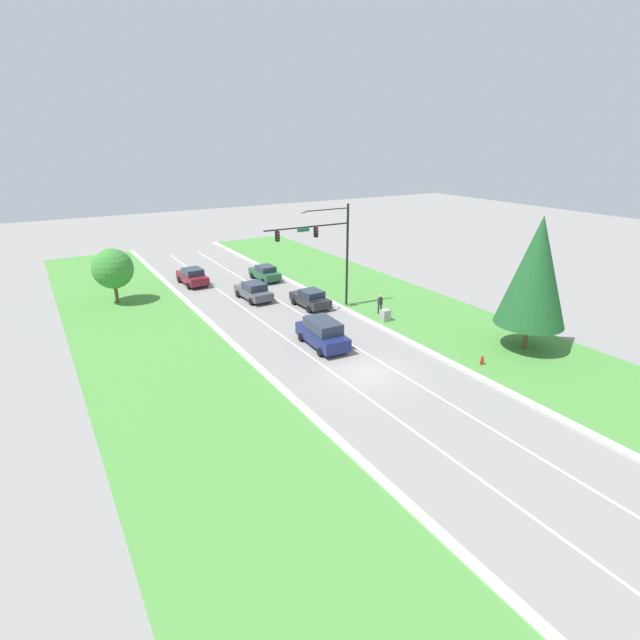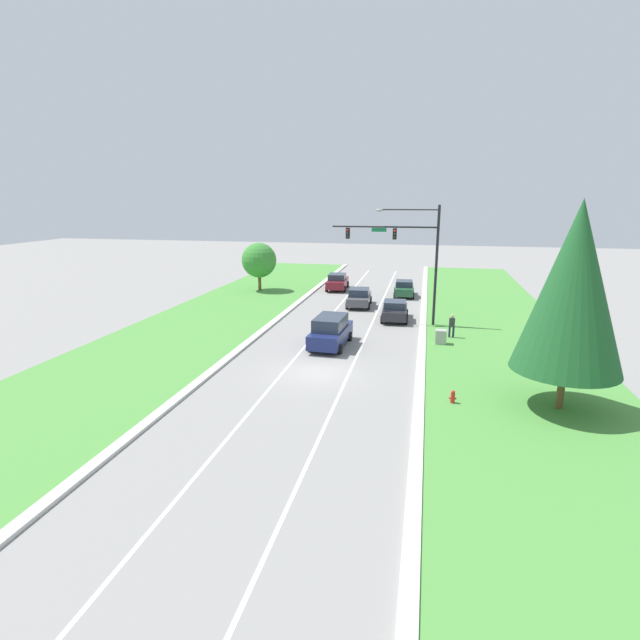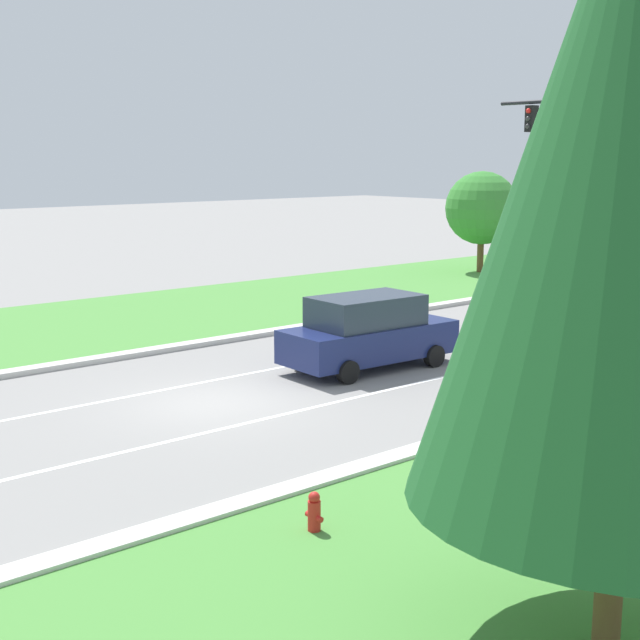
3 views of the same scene
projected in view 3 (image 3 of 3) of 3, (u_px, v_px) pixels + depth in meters
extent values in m
plane|color=gray|center=(214.00, 403.00, 20.83)|extent=(160.00, 160.00, 0.00)
cube|color=beige|center=(383.00, 462.00, 16.58)|extent=(0.50, 90.00, 0.15)
cube|color=beige|center=(102.00, 359.00, 25.05)|extent=(0.50, 90.00, 0.15)
cube|color=#4C8E3D|center=(27.00, 332.00, 28.99)|extent=(10.00, 90.00, 0.08)
cube|color=white|center=(174.00, 388.00, 22.18)|extent=(0.14, 81.00, 0.01)
cube|color=white|center=(260.00, 420.00, 19.48)|extent=(0.14, 81.00, 0.01)
cylinder|color=black|center=(611.00, 98.00, 25.27)|extent=(7.77, 0.12, 0.12)
cube|color=#147042|center=(599.00, 106.00, 25.60)|extent=(1.10, 0.04, 0.28)
ellipsoid|color=gray|center=(602.00, 55.00, 25.35)|extent=(0.56, 0.28, 0.20)
cube|color=black|center=(635.00, 115.00, 24.78)|extent=(0.28, 0.32, 0.80)
sphere|color=red|center=(632.00, 106.00, 24.63)|extent=(0.16, 0.16, 0.16)
sphere|color=#2D2D2D|center=(632.00, 115.00, 24.67)|extent=(0.16, 0.16, 0.16)
sphere|color=#2D2D2D|center=(631.00, 123.00, 24.72)|extent=(0.16, 0.16, 0.16)
cube|color=black|center=(532.00, 119.00, 27.40)|extent=(0.28, 0.32, 0.80)
sphere|color=red|center=(528.00, 111.00, 27.25)|extent=(0.16, 0.16, 0.16)
sphere|color=#2D2D2D|center=(528.00, 119.00, 27.29)|extent=(0.16, 0.16, 0.16)
sphere|color=#2D2D2D|center=(528.00, 126.00, 27.33)|extent=(0.16, 0.16, 0.16)
cylinder|color=black|center=(598.00, 340.00, 26.48)|extent=(0.26, 0.62, 0.61)
cube|color=navy|center=(369.00, 341.00, 24.12)|extent=(2.20, 5.02, 0.89)
cube|color=#283342|center=(366.00, 311.00, 23.89)|extent=(1.90, 3.04, 0.81)
cylinder|color=black|center=(434.00, 356.00, 24.37)|extent=(0.27, 0.62, 0.61)
cylinder|color=black|center=(388.00, 344.00, 25.86)|extent=(0.27, 0.62, 0.61)
cylinder|color=black|center=(348.00, 372.00, 22.55)|extent=(0.27, 0.62, 0.61)
cylinder|color=black|center=(303.00, 359.00, 24.03)|extent=(0.27, 0.62, 0.61)
cylinder|color=black|center=(617.00, 279.00, 39.31)|extent=(0.27, 0.68, 0.67)
cube|color=#4C4C51|center=(627.00, 298.00, 32.09)|extent=(2.13, 4.58, 0.68)
cube|color=#283342|center=(624.00, 280.00, 31.79)|extent=(1.81, 2.11, 0.64)
cylinder|color=black|center=(621.00, 300.00, 33.75)|extent=(0.28, 0.67, 0.66)
cylinder|color=black|center=(631.00, 315.00, 30.55)|extent=(0.28, 0.67, 0.66)
cylinder|color=black|center=(583.00, 308.00, 31.87)|extent=(0.28, 0.67, 0.66)
cylinder|color=red|center=(314.00, 518.00, 13.51)|extent=(0.20, 0.20, 0.55)
sphere|color=red|center=(314.00, 497.00, 13.45)|extent=(0.18, 0.18, 0.18)
cylinder|color=red|center=(309.00, 514.00, 13.59)|extent=(0.10, 0.09, 0.09)
cylinder|color=red|center=(319.00, 519.00, 13.41)|extent=(0.10, 0.09, 0.09)
cylinder|color=brown|center=(609.00, 579.00, 10.11)|extent=(0.32, 0.32, 1.92)
cone|color=#1E5628|center=(636.00, 159.00, 9.26)|extent=(4.68, 4.68, 7.49)
cylinder|color=brown|center=(480.00, 255.00, 43.64)|extent=(0.32, 0.32, 1.88)
sphere|color=#388433|center=(482.00, 208.00, 43.23)|extent=(3.55, 3.55, 3.55)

